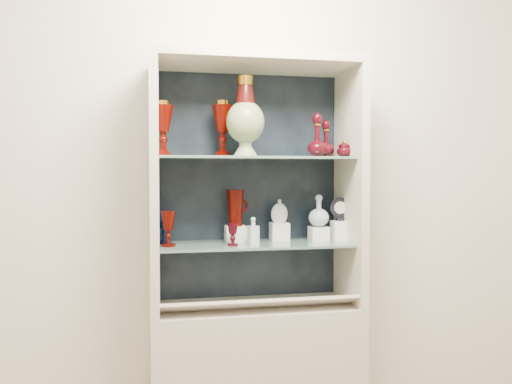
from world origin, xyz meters
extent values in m
cube|color=silver|center=(0.00, 1.75, 1.40)|extent=(3.50, 0.02, 2.80)
cube|color=beige|center=(0.00, 1.53, 0.38)|extent=(1.00, 0.40, 0.75)
cube|color=black|center=(0.00, 1.72, 1.32)|extent=(0.98, 0.02, 1.15)
cube|color=beige|center=(-0.48, 1.53, 1.32)|extent=(0.04, 0.40, 1.15)
cube|color=beige|center=(0.48, 1.53, 1.32)|extent=(0.04, 0.40, 1.15)
cube|color=beige|center=(0.00, 1.53, 1.92)|extent=(1.00, 0.40, 0.04)
cube|color=slate|center=(0.00, 1.55, 1.04)|extent=(0.92, 0.34, 0.01)
cube|color=slate|center=(0.00, 1.55, 1.46)|extent=(0.92, 0.34, 0.01)
cube|color=beige|center=(0.00, 1.42, 0.78)|extent=(0.92, 0.17, 0.09)
cube|color=white|center=(0.07, 1.42, 0.80)|extent=(0.10, 0.06, 0.03)
cube|color=white|center=(-0.23, 1.42, 0.80)|extent=(0.10, 0.06, 0.03)
cube|color=white|center=(0.34, 1.42, 0.80)|extent=(0.10, 0.06, 0.03)
cube|color=white|center=(0.32, 1.42, 0.80)|extent=(0.10, 0.06, 0.03)
cube|color=silver|center=(-0.09, 1.60, 1.09)|extent=(0.10, 0.10, 0.08)
cube|color=silver|center=(0.14, 1.62, 1.09)|extent=(0.09, 0.09, 0.09)
cube|color=silver|center=(0.33, 1.58, 1.08)|extent=(0.09, 0.09, 0.07)
cube|color=silver|center=(0.44, 1.56, 1.10)|extent=(0.08, 0.08, 0.10)
camera|label=1|loc=(-0.45, -0.84, 1.39)|focal=35.00mm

